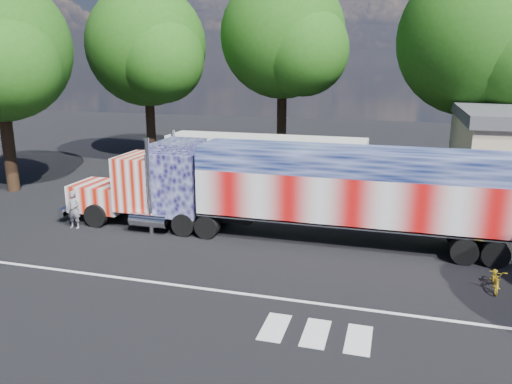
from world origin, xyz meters
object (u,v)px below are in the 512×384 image
(bicycle, at_px, (496,278))
(tree_n_mid, at_px, (285,36))
(tree_ne_a, at_px, (478,40))
(coach_bus, at_px, (265,164))
(woman, at_px, (74,210))
(semi_truck, at_px, (296,188))
(tree_nw_a, at_px, (148,47))

(bicycle, xyz_separation_m, tree_n_mid, (-11.73, 18.86, 8.81))
(bicycle, relative_size, tree_ne_a, 0.11)
(coach_bus, relative_size, woman, 6.48)
(semi_truck, bearing_deg, woman, -171.40)
(semi_truck, relative_size, tree_ne_a, 1.51)
(tree_n_mid, height_order, tree_nw_a, tree_n_mid)
(tree_n_mid, distance_m, tree_nw_a, 10.14)
(woman, xyz_separation_m, bicycle, (17.63, -1.64, -0.48))
(tree_n_mid, distance_m, tree_ne_a, 12.64)
(tree_n_mid, height_order, tree_ne_a, tree_n_mid)
(semi_truck, relative_size, woman, 11.53)
(coach_bus, height_order, woman, coach_bus)
(semi_truck, bearing_deg, tree_nw_a, 134.70)
(coach_bus, distance_m, bicycle, 14.87)
(semi_truck, relative_size, tree_n_mid, 1.49)
(woman, height_order, bicycle, woman)
(coach_bus, xyz_separation_m, bicycle, (10.78, -10.15, -1.32))
(bicycle, height_order, tree_n_mid, tree_n_mid)
(tree_n_mid, bearing_deg, woman, -108.91)
(semi_truck, height_order, woman, semi_truck)
(semi_truck, distance_m, tree_ne_a, 17.28)
(semi_truck, relative_size, bicycle, 13.31)
(coach_bus, relative_size, tree_ne_a, 0.85)
(tree_n_mid, xyz_separation_m, tree_ne_a, (12.47, -2.01, -0.46))
(semi_truck, xyz_separation_m, tree_nw_a, (-14.19, 14.34, 6.31))
(coach_bus, relative_size, tree_n_mid, 0.83)
(woman, xyz_separation_m, tree_ne_a, (18.37, 15.21, 7.86))
(woman, xyz_separation_m, tree_n_mid, (5.90, 17.22, 8.33))
(semi_truck, height_order, tree_n_mid, tree_n_mid)
(semi_truck, distance_m, coach_bus, 7.71)
(semi_truck, height_order, tree_ne_a, tree_ne_a)
(woman, bearing_deg, coach_bus, 47.81)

